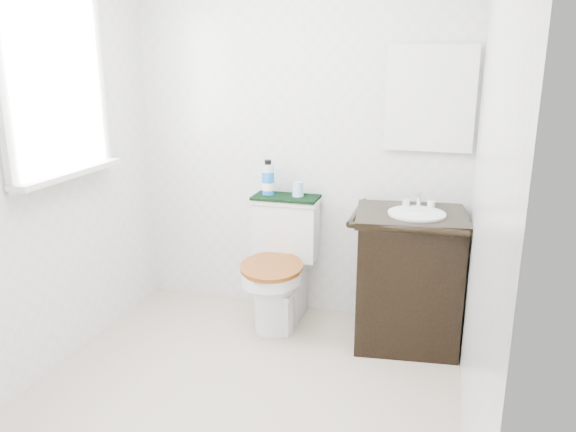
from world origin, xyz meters
The scene contains 14 objects.
floor centered at (0.00, 0.00, 0.00)m, with size 2.40×2.40×0.00m, color #C1B49B.
wall_back centered at (0.00, 1.20, 1.20)m, with size 2.40×2.40×0.00m, color silver.
wall_front centered at (0.00, -1.20, 1.20)m, with size 2.40×2.40×0.00m, color silver.
wall_left centered at (-1.10, 0.00, 1.20)m, with size 2.40×2.40×0.00m, color silver.
wall_right centered at (1.10, 0.00, 1.20)m, with size 2.40×2.40×0.00m, color silver.
window centered at (-1.07, 0.25, 1.55)m, with size 0.02×0.70×0.90m, color white.
mirror centered at (0.82, 1.18, 1.45)m, with size 0.50×0.02×0.60m, color silver.
toilet centered at (-0.05, 0.97, 0.35)m, with size 0.45×0.66×0.80m.
vanity centered at (0.77, 0.90, 0.43)m, with size 0.69×0.61×0.92m.
trash_bin centered at (-0.01, 0.80, 0.14)m, with size 0.19×0.15×0.27m.
towel centered at (-0.05, 1.09, 0.81)m, with size 0.43×0.22×0.02m, color black.
mouthwash_bottle centered at (-0.17, 1.10, 0.93)m, with size 0.08×0.08×0.23m.
cup centered at (0.03, 1.11, 0.87)m, with size 0.08×0.08×0.09m, color #89C0E0.
soap_bar centered at (0.73, 1.03, 0.83)m, with size 0.07×0.04×0.02m, color #186D75.
Camera 1 is at (0.95, -2.30, 1.69)m, focal length 35.00 mm.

